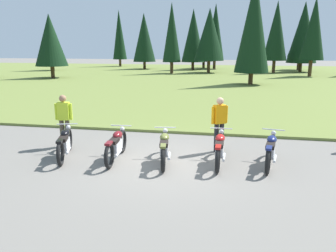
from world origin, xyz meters
The scene contains 10 objects.
ground_plane centered at (0.00, 0.00, 0.00)m, with size 140.00×140.00×0.00m, color slate.
grass_moorland centered at (0.00, 25.14, 0.05)m, with size 80.00×44.00×0.10m, color olive.
forest_treeline centered at (-2.57, 31.04, 4.38)m, with size 38.70×23.96×8.51m.
motorcycle_black centered at (-2.89, -0.12, 0.44)m, with size 0.85×2.03×0.88m.
motorcycle_maroon centered at (-1.36, -0.03, 0.44)m, with size 0.62×2.10×0.88m.
motorcycle_olive centered at (0.02, -0.01, 0.44)m, with size 0.67×2.09×0.88m.
motorcycle_red centered at (1.52, 0.19, 0.44)m, with size 0.62×2.10×0.88m.
motorcycle_navy centered at (2.88, 0.33, 0.44)m, with size 0.65×2.08×0.88m.
rider_checking_bike centered at (1.44, 1.33, 0.95)m, with size 0.47×0.38×1.67m.
rider_with_back_turned centered at (-3.42, 0.90, 0.95)m, with size 0.54×0.29×1.67m.
Camera 1 is at (1.83, -8.75, 3.17)m, focal length 36.19 mm.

